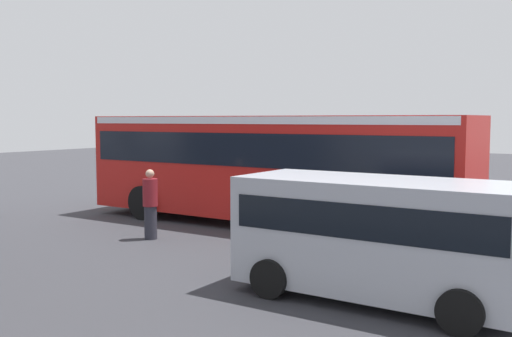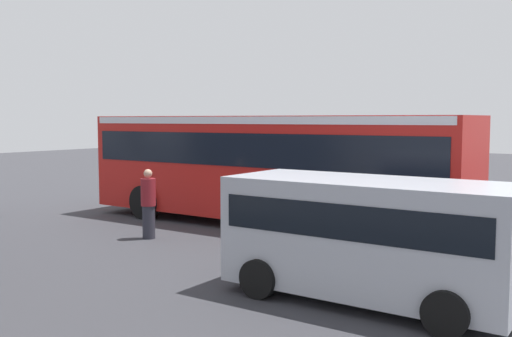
# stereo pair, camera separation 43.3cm
# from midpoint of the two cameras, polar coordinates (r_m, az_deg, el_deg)

# --- Properties ---
(ground) EXTENTS (80.00, 80.00, 0.00)m
(ground) POSITION_cam_midpoint_polar(r_m,az_deg,el_deg) (17.12, 3.52, -5.41)
(ground) COLOR #38383D
(city_bus) EXTENTS (11.54, 2.85, 3.15)m
(city_bus) POSITION_cam_midpoint_polar(r_m,az_deg,el_deg) (16.55, 0.45, 0.82)
(city_bus) COLOR red
(city_bus) RESTS_ON ground
(parked_van) EXTENTS (4.80, 2.17, 2.05)m
(parked_van) POSITION_cam_midpoint_polar(r_m,az_deg,el_deg) (9.97, 10.90, -6.04)
(parked_van) COLOR #B7BCC6
(parked_van) RESTS_ON ground
(pedestrian) EXTENTS (0.38, 0.38, 1.79)m
(pedestrian) POSITION_cam_midpoint_polar(r_m,az_deg,el_deg) (15.00, -11.21, -3.53)
(pedestrian) COLOR #2D2D38
(pedestrian) RESTS_ON ground
(traffic_sign) EXTENTS (0.08, 0.60, 2.80)m
(traffic_sign) POSITION_cam_midpoint_polar(r_m,az_deg,el_deg) (21.74, 4.99, 1.80)
(traffic_sign) COLOR slate
(traffic_sign) RESTS_ON ground
(lane_dash_leftmost) EXTENTS (2.00, 0.20, 0.01)m
(lane_dash_leftmost) POSITION_cam_midpoint_polar(r_m,az_deg,el_deg) (18.87, 19.50, -4.71)
(lane_dash_leftmost) COLOR silver
(lane_dash_leftmost) RESTS_ON ground
(lane_dash_left) EXTENTS (2.00, 0.20, 0.01)m
(lane_dash_left) POSITION_cam_midpoint_polar(r_m,az_deg,el_deg) (20.15, 8.35, -3.88)
(lane_dash_left) COLOR silver
(lane_dash_left) RESTS_ON ground
(lane_dash_centre) EXTENTS (2.00, 0.20, 0.01)m
(lane_dash_centre) POSITION_cam_midpoint_polar(r_m,az_deg,el_deg) (22.10, -1.14, -3.05)
(lane_dash_centre) COLOR silver
(lane_dash_centre) RESTS_ON ground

